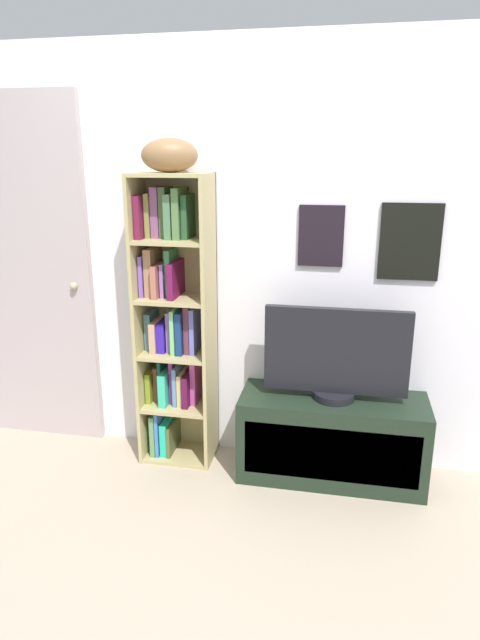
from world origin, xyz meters
TOP-DOWN VIEW (x-y plane):
  - ground at (0.00, 0.00)m, footprint 5.20×5.20m
  - back_wall at (0.00, 1.13)m, footprint 4.80×0.08m
  - bookshelf at (-0.40, 0.99)m, footprint 0.41×0.29m
  - football at (-0.38, 0.96)m, footprint 0.33×0.26m
  - tv_stand at (0.51, 0.91)m, footprint 1.00×0.38m
  - television at (0.51, 0.91)m, footprint 0.76×0.22m
  - door at (-1.31, 1.08)m, footprint 0.76×0.09m

SIDE VIEW (x-z plane):
  - ground at x=0.00m, z-range -0.04..0.00m
  - tv_stand at x=0.51m, z-range 0.00..0.47m
  - television at x=0.51m, z-range 0.47..0.97m
  - bookshelf at x=-0.40m, z-range 0.00..1.64m
  - door at x=-1.31m, z-range 0.00..2.07m
  - back_wall at x=0.00m, z-range 0.00..2.32m
  - football at x=-0.38m, z-range 1.64..1.81m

